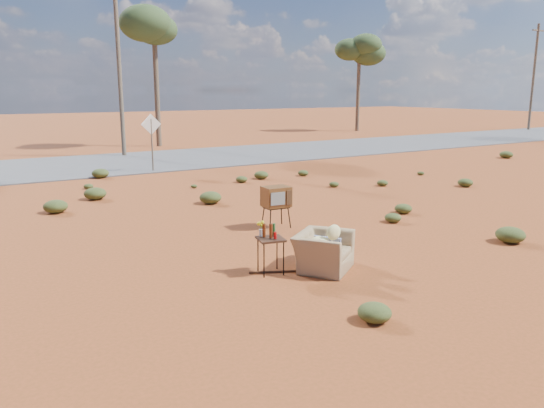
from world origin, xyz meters
TOP-DOWN VIEW (x-y plane):
  - ground at (0.00, 0.00)m, footprint 140.00×140.00m
  - highway at (0.00, 15.00)m, footprint 140.00×7.00m
  - armchair at (0.21, -0.53)m, footprint 1.28×1.28m
  - tv_unit at (0.99, 2.29)m, footprint 0.62×0.52m
  - side_table at (-0.75, -0.24)m, footprint 0.52×0.52m
  - rusty_bar at (-0.47, -0.38)m, footprint 1.19×0.59m
  - road_sign at (1.50, 12.00)m, footprint 0.78×0.06m
  - eucalyptus_center at (5.00, 21.00)m, footprint 3.20×3.20m
  - eucalyptus_right at (22.00, 24.00)m, footprint 3.20×3.20m
  - utility_pole_center at (2.00, 17.50)m, footprint 1.40×0.20m
  - utility_pole_east at (34.00, 17.50)m, footprint 1.40×0.20m
  - scrub_patch at (-0.82, 4.41)m, footprint 17.49×8.07m

SIDE VIEW (x-z plane):
  - ground at x=0.00m, z-range 0.00..0.00m
  - rusty_bar at x=-0.47m, z-range 0.00..0.03m
  - highway at x=0.00m, z-range 0.00..0.04m
  - scrub_patch at x=-0.82m, z-range -0.03..0.30m
  - armchair at x=0.21m, z-range -0.03..0.84m
  - side_table at x=-0.75m, z-range 0.20..1.09m
  - tv_unit at x=0.99m, z-range 0.23..1.17m
  - road_sign at x=1.50m, z-range 0.41..2.60m
  - utility_pole_center at x=2.00m, z-range 0.15..8.15m
  - utility_pole_east at x=34.00m, z-range 0.15..8.15m
  - eucalyptus_right at x=22.00m, z-range 2.39..9.49m
  - eucalyptus_center at x=5.00m, z-range 2.63..10.23m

